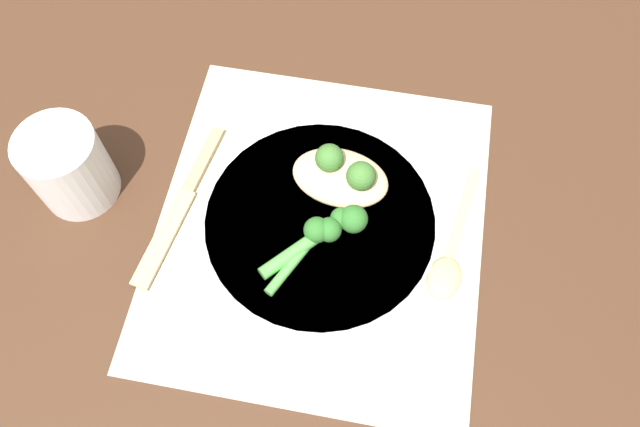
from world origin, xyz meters
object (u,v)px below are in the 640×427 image
broccoli_stalk_front (317,236)px  water_glass (69,167)px  plate (320,222)px  chicken_fillet (340,178)px  broccoli_stalk_right (334,228)px  knife (182,201)px  spoon (449,263)px

broccoli_stalk_front → water_glass: (0.02, 0.27, 0.02)m
plate → chicken_fillet: (0.05, -0.01, 0.02)m
broccoli_stalk_front → broccoli_stalk_right: bearing=64.3°
plate → water_glass: (0.00, 0.27, 0.03)m
plate → broccoli_stalk_right: bearing=-124.8°
plate → knife: bearing=89.6°
broccoli_stalk_front → plate: bearing=119.2°
chicken_fillet → broccoli_stalk_front: size_ratio=1.23×
chicken_fillet → knife: 0.17m
plate → chicken_fillet: size_ratio=2.25×
broccoli_stalk_right → knife: size_ratio=0.49×
spoon → broccoli_stalk_front: bearing=11.3°
knife → water_glass: 0.12m
knife → water_glass: bearing=9.5°
chicken_fillet → knife: size_ratio=0.54×
chicken_fillet → broccoli_stalk_right: broccoli_stalk_right is taller
plate → knife: size_ratio=1.22×
chicken_fillet → spoon: bearing=-118.1°
plate → broccoli_stalk_right: broccoli_stalk_right is taller
plate → broccoli_stalk_right: size_ratio=2.48×
broccoli_stalk_right → broccoli_stalk_front: (-0.01, 0.02, 0.00)m
broccoli_stalk_front → knife: bearing=-163.2°
knife → water_glass: (-0.00, 0.11, 0.04)m
broccoli_stalk_front → spoon: broccoli_stalk_front is taller
chicken_fillet → knife: chicken_fillet is taller
plate → knife: plate is taller
plate → chicken_fillet: 0.05m
spoon → water_glass: size_ratio=1.77×
broccoli_stalk_right → water_glass: bearing=-139.9°
broccoli_stalk_right → knife: (0.01, 0.17, -0.02)m
knife → plate: bearing=-171.3°
broccoli_stalk_front → spoon: (0.00, -0.14, -0.02)m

